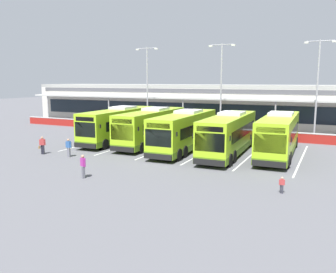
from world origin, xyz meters
TOP-DOWN VIEW (x-y plane):
  - ground_plane at (0.00, 0.00)m, footprint 200.00×200.00m
  - terminal_building at (-0.00, 26.91)m, footprint 70.00×13.00m
  - red_barrier_wall at (0.00, 14.50)m, footprint 60.00×0.40m
  - coach_bus_leftmost at (-8.42, 6.75)m, footprint 3.22×12.23m
  - coach_bus_left_centre at (-4.34, 6.78)m, footprint 3.22×12.23m
  - coach_bus_centre at (-0.02, 5.39)m, footprint 3.22×12.23m
  - coach_bus_right_centre at (4.34, 5.27)m, footprint 3.22×12.23m
  - coach_bus_rightmost at (8.46, 6.71)m, footprint 3.22×12.23m
  - bay_stripe_far_west at (-10.50, 6.00)m, footprint 0.14×13.00m
  - bay_stripe_west at (-6.30, 6.00)m, footprint 0.14×13.00m
  - bay_stripe_mid_west at (-2.10, 6.00)m, footprint 0.14×13.00m
  - bay_stripe_centre at (2.10, 6.00)m, footprint 0.14×13.00m
  - bay_stripe_mid_east at (6.30, 6.00)m, footprint 0.14×13.00m
  - bay_stripe_east at (10.50, 6.00)m, footprint 0.14×13.00m
  - pedestrian_with_handbag at (-10.87, -2.04)m, footprint 0.63×0.47m
  - pedestrian_in_dark_coat at (-2.43, -6.71)m, footprint 0.53×0.38m
  - pedestrian_child at (10.26, -4.28)m, footprint 0.33×0.18m
  - pedestrian_near_bin at (-7.90, -1.93)m, footprint 0.54×0.29m
  - lamp_post_west at (-10.27, 16.55)m, footprint 3.24×0.28m
  - lamp_post_centre at (0.11, 16.35)m, footprint 3.24×0.28m
  - lamp_post_east at (10.87, 17.15)m, footprint 3.24×0.28m

SIDE VIEW (x-z plane):
  - ground_plane at x=0.00m, z-range 0.00..0.00m
  - bay_stripe_far_west at x=-10.50m, z-range 0.00..0.01m
  - bay_stripe_west at x=-6.30m, z-range 0.00..0.01m
  - bay_stripe_mid_west at x=-2.10m, z-range 0.00..0.01m
  - bay_stripe_centre at x=2.10m, z-range 0.00..0.01m
  - bay_stripe_mid_east at x=6.30m, z-range 0.00..0.01m
  - bay_stripe_east at x=10.50m, z-range 0.00..0.01m
  - pedestrian_child at x=10.26m, z-range 0.04..1.04m
  - red_barrier_wall at x=0.00m, z-range 0.01..1.10m
  - pedestrian_with_handbag at x=-10.87m, z-range 0.05..1.67m
  - pedestrian_in_dark_coat at x=-2.43m, z-range 0.06..1.68m
  - pedestrian_near_bin at x=-7.90m, z-range 0.06..1.68m
  - coach_bus_leftmost at x=-8.42m, z-range -0.10..3.68m
  - coach_bus_left_centre at x=-4.34m, z-range -0.10..3.68m
  - coach_bus_centre at x=-0.02m, z-range -0.10..3.68m
  - coach_bus_right_centre at x=4.34m, z-range -0.10..3.68m
  - coach_bus_rightmost at x=8.46m, z-range -0.10..3.68m
  - terminal_building at x=0.00m, z-range 0.01..6.01m
  - lamp_post_west at x=-10.27m, z-range 0.79..11.79m
  - lamp_post_centre at x=0.11m, z-range 0.79..11.79m
  - lamp_post_east at x=10.87m, z-range 0.79..11.79m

